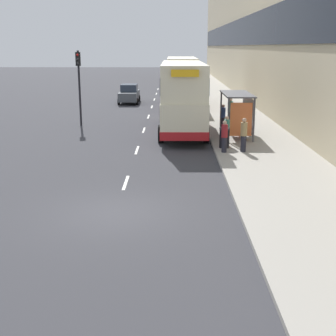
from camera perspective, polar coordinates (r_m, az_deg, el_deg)
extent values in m
plane|color=#38383D|center=(15.40, -6.41, -5.43)|extent=(220.00, 220.00, 0.00)
cube|color=#A39E93|center=(53.31, 5.62, 8.96)|extent=(5.00, 93.00, 0.14)
cube|color=#C6B793|center=(53.61, 10.27, 16.76)|extent=(3.00, 93.00, 14.96)
cube|color=black|center=(53.35, 8.54, 16.04)|extent=(0.12, 89.28, 2.69)
cube|color=silver|center=(18.65, -5.17, -1.79)|extent=(0.12, 2.00, 0.01)
cube|color=silver|center=(24.46, -3.80, 2.19)|extent=(0.12, 2.00, 0.01)
cube|color=silver|center=(30.36, -2.96, 4.63)|extent=(0.12, 2.00, 0.01)
cube|color=silver|center=(36.29, -2.40, 6.28)|extent=(0.12, 2.00, 0.01)
cube|color=silver|center=(42.25, -1.98, 7.46)|extent=(0.12, 2.00, 0.01)
cube|color=silver|center=(48.22, -1.67, 8.35)|extent=(0.12, 2.00, 0.01)
cube|color=silver|center=(54.20, -1.43, 9.04)|extent=(0.12, 2.00, 0.01)
cube|color=silver|center=(60.19, -1.24, 9.60)|extent=(0.12, 2.00, 0.01)
cube|color=#4C4C51|center=(27.74, 8.42, 8.92)|extent=(1.60, 4.20, 0.08)
cylinder|color=#4C4C51|center=(25.84, 7.36, 5.78)|extent=(0.10, 0.10, 2.40)
cylinder|color=#4C4C51|center=(29.77, 6.47, 6.96)|extent=(0.10, 0.10, 2.40)
cylinder|color=#4C4C51|center=(26.04, 10.43, 5.72)|extent=(0.10, 0.10, 2.40)
cylinder|color=#4C4C51|center=(29.95, 9.15, 6.91)|extent=(0.10, 0.10, 2.40)
cube|color=#99A8B2|center=(27.97, 9.70, 6.60)|extent=(0.04, 3.68, 1.92)
cube|color=#D86633|center=(25.98, 8.89, 5.88)|extent=(1.19, 0.10, 1.82)
cube|color=maroon|center=(28.04, 8.76, 4.86)|extent=(0.36, 2.80, 0.08)
cube|color=beige|center=(29.32, 1.78, 7.10)|extent=(2.55, 10.44, 1.85)
cube|color=beige|center=(29.14, 1.81, 10.80)|extent=(2.50, 10.13, 1.95)
cube|color=#B2191E|center=(29.42, 1.77, 5.75)|extent=(2.58, 10.50, 0.45)
cube|color=#2D3847|center=(29.28, 1.78, 7.82)|extent=(2.58, 9.82, 0.81)
cube|color=#2D3847|center=(29.14, 1.81, 10.61)|extent=(2.55, 9.82, 0.94)
cube|color=yellow|center=(23.91, 2.09, 11.47)|extent=(1.40, 0.08, 0.36)
cylinder|color=black|center=(32.97, -0.59, 6.31)|extent=(0.30, 1.00, 1.00)
cylinder|color=black|center=(33.02, 3.86, 6.29)|extent=(0.30, 1.00, 1.00)
cylinder|color=black|center=(26.27, -0.88, 4.18)|extent=(0.30, 1.00, 1.00)
cylinder|color=black|center=(26.33, 4.69, 4.16)|extent=(0.30, 1.00, 1.00)
cube|color=beige|center=(42.24, 1.67, 9.40)|extent=(2.55, 10.10, 1.85)
cube|color=beige|center=(42.11, 1.69, 11.97)|extent=(2.50, 9.80, 1.95)
cube|color=#B2191E|center=(42.31, 1.66, 8.45)|extent=(2.58, 10.15, 0.45)
cube|color=#2D3847|center=(42.21, 1.67, 9.90)|extent=(2.58, 9.49, 0.81)
cube|color=#2D3847|center=(42.12, 1.68, 11.84)|extent=(2.55, 9.49, 0.94)
cube|color=yellow|center=(37.06, 1.84, 12.58)|extent=(1.40, 0.08, 0.36)
cylinder|color=black|center=(45.74, -0.04, 8.64)|extent=(0.30, 1.00, 1.00)
cylinder|color=black|center=(45.79, 3.19, 8.62)|extent=(0.30, 1.00, 1.00)
cylinder|color=black|center=(39.22, -0.14, 7.64)|extent=(0.30, 1.00, 1.00)
cylinder|color=black|center=(39.27, 3.62, 7.62)|extent=(0.30, 1.00, 1.00)
cube|color=black|center=(58.71, 1.84, 10.17)|extent=(1.79, 4.60, 0.85)
cube|color=#2D3847|center=(58.43, 1.85, 10.91)|extent=(1.57, 2.21, 0.70)
cylinder|color=black|center=(60.15, 0.94, 9.88)|extent=(0.20, 0.60, 0.60)
cylinder|color=black|center=(60.19, 2.67, 9.87)|extent=(0.20, 0.60, 0.60)
cylinder|color=black|center=(57.31, 0.96, 9.64)|extent=(0.20, 0.60, 0.60)
cylinder|color=black|center=(57.35, 2.77, 9.63)|extent=(0.20, 0.60, 0.60)
cube|color=maroon|center=(74.42, 0.68, 11.09)|extent=(1.77, 3.87, 0.79)
cube|color=#2D3847|center=(74.19, 0.68, 11.63)|extent=(1.56, 1.86, 0.64)
cylinder|color=black|center=(75.65, -0.01, 10.85)|extent=(0.20, 0.60, 0.60)
cylinder|color=black|center=(75.65, 1.36, 10.84)|extent=(0.20, 0.60, 0.60)
cylinder|color=black|center=(73.26, -0.03, 10.73)|extent=(0.20, 0.60, 0.60)
cylinder|color=black|center=(73.26, 1.38, 10.72)|extent=(0.20, 0.60, 0.60)
cube|color=#4C5156|center=(45.25, -4.75, 8.78)|extent=(1.71, 4.43, 0.81)
cube|color=#2D3847|center=(45.40, -4.75, 9.73)|extent=(1.50, 2.13, 0.66)
cylinder|color=black|center=(43.86, -3.78, 8.09)|extent=(0.20, 0.60, 0.60)
cylinder|color=black|center=(44.02, -6.02, 8.06)|extent=(0.20, 0.60, 0.60)
cylinder|color=black|center=(46.59, -3.53, 8.47)|extent=(0.20, 0.60, 0.60)
cylinder|color=black|center=(46.74, -5.64, 8.45)|extent=(0.20, 0.60, 0.60)
cylinder|color=#23232D|center=(23.69, 9.17, 2.95)|extent=(0.28, 0.28, 0.81)
cylinder|color=#997F51|center=(23.55, 9.24, 4.71)|extent=(0.34, 0.34, 0.67)
sphere|color=tan|center=(23.48, 9.29, 5.78)|extent=(0.22, 0.22, 0.22)
cylinder|color=#23232D|center=(31.69, 7.57, 5.98)|extent=(0.29, 0.29, 0.86)
cylinder|color=#337260|center=(31.58, 7.62, 7.40)|extent=(0.36, 0.36, 0.72)
sphere|color=tan|center=(31.53, 7.65, 8.26)|extent=(0.23, 0.23, 0.23)
cylinder|color=#23232D|center=(23.40, 6.86, 2.83)|extent=(0.26, 0.26, 0.76)
cylinder|color=maroon|center=(23.27, 6.91, 4.50)|extent=(0.32, 0.32, 0.63)
sphere|color=tan|center=(23.20, 6.94, 5.52)|extent=(0.20, 0.20, 0.20)
cylinder|color=#23232D|center=(25.03, 7.12, 3.58)|extent=(0.26, 0.26, 0.75)
cylinder|color=#337260|center=(24.91, 7.17, 5.13)|extent=(0.31, 0.31, 0.63)
sphere|color=tan|center=(24.84, 7.20, 6.08)|extent=(0.20, 0.20, 0.20)
cylinder|color=#23232D|center=(29.96, 6.68, 5.42)|extent=(0.26, 0.26, 0.76)
cylinder|color=navy|center=(29.86, 6.72, 6.73)|extent=(0.32, 0.32, 0.63)
sphere|color=tan|center=(29.81, 6.74, 7.52)|extent=(0.20, 0.20, 0.20)
cylinder|color=black|center=(24.46, 6.89, 3.57)|extent=(0.52, 0.52, 0.95)
cylinder|color=#2D2D33|center=(24.37, 6.93, 4.78)|extent=(0.55, 0.55, 0.10)
cylinder|color=black|center=(32.38, -10.73, 9.48)|extent=(0.14, 0.14, 5.00)
cube|color=black|center=(32.22, -10.92, 12.92)|extent=(0.30, 0.24, 0.90)
sphere|color=red|center=(32.10, -10.98, 13.39)|extent=(0.16, 0.16, 0.16)
sphere|color=#2D2D2D|center=(32.10, -10.96, 12.91)|extent=(0.16, 0.16, 0.16)
sphere|color=#2D2D2D|center=(32.11, -10.94, 12.43)|extent=(0.16, 0.16, 0.16)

